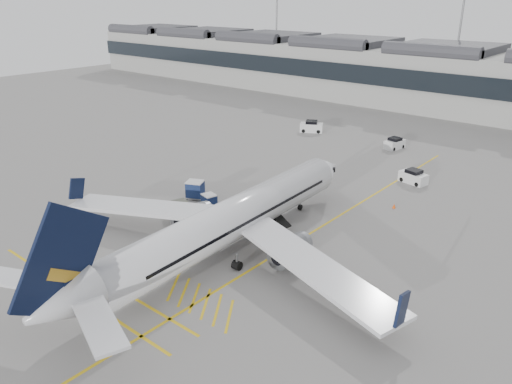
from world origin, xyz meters
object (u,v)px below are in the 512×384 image
Objects in this scene: ramp_agent_a at (240,219)px; pushback_tug at (181,209)px; airliner_main at (228,222)px; belt_loader at (267,217)px; baggage_cart_a at (227,216)px; ramp_agent_b at (219,217)px.

pushback_tug is (-6.82, -1.66, -0.29)m from ramp_agent_a.
ramp_agent_a reaches higher than pushback_tug.
airliner_main is 7.65m from belt_loader.
airliner_main is at bearing -83.39° from ramp_agent_a.
baggage_cart_a is 1.01× the size of ramp_agent_b.
belt_loader is 4.79m from ramp_agent_b.
ramp_agent_b is (-3.02, -3.70, 0.34)m from belt_loader.
airliner_main is at bearing 108.52° from ramp_agent_b.
ramp_agent_a is at bearing 33.63° from pushback_tug.
belt_loader is 2.75× the size of ramp_agent_b.
ramp_agent_a is 0.61× the size of pushback_tug.
ramp_agent_b is (-4.39, 3.43, -2.06)m from airliner_main.
baggage_cart_a is 0.79m from ramp_agent_b.
ramp_agent_b is at bearing -118.06° from belt_loader.
ramp_agent_b is (-0.32, -0.72, 0.04)m from baggage_cart_a.
pushback_tug is at bearing -139.74° from belt_loader.
airliner_main reaches higher than pushback_tug.
pushback_tug is at bearing -25.33° from ramp_agent_b.
ramp_agent_a is (1.62, 0.25, 0.10)m from baggage_cart_a.
baggage_cart_a is 5.40m from pushback_tug.
belt_loader is 2.97m from ramp_agent_a.
belt_loader reaches higher than baggage_cart_a.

